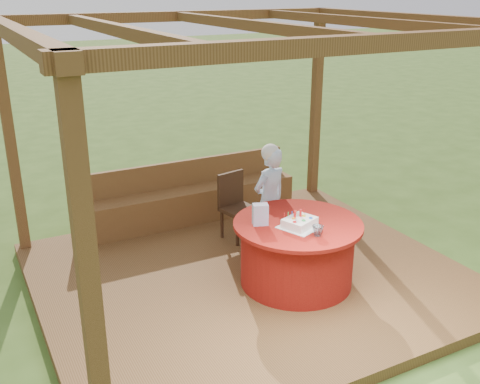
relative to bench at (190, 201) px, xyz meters
name	(u,v)px	position (x,y,z in m)	size (l,w,h in m)	color
ground	(250,282)	(0.00, -1.72, -0.38)	(60.00, 60.00, 0.00)	#35551C
deck	(250,277)	(0.00, -1.72, -0.32)	(4.50, 4.00, 0.12)	brown
pergola	(252,65)	(0.00, -1.72, 2.02)	(4.50, 4.00, 2.72)	brown
bench	(190,201)	(0.00, 0.00, 0.00)	(3.00, 0.42, 0.80)	brown
table	(297,252)	(0.33, -2.13, 0.09)	(1.35, 1.35, 0.70)	maroon
chair	(236,203)	(0.30, -0.78, 0.19)	(0.46, 0.46, 0.84)	#382111
elderly_woman	(270,198)	(0.48, -1.31, 0.40)	(0.53, 0.41, 1.33)	#A6CDF6
birthday_cake	(300,222)	(0.28, -2.24, 0.49)	(0.47, 0.47, 0.17)	white
gift_bag	(260,214)	(-0.04, -1.99, 0.55)	(0.16, 0.10, 0.22)	#C982B0
drinking_glass	(318,231)	(0.32, -2.50, 0.49)	(0.11, 0.11, 0.11)	white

